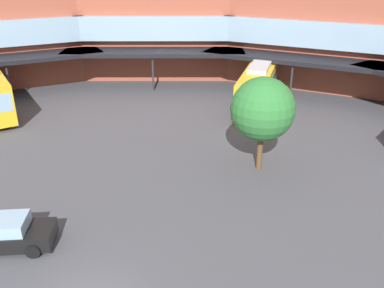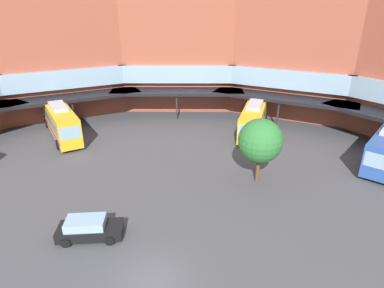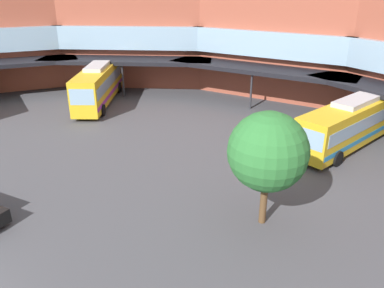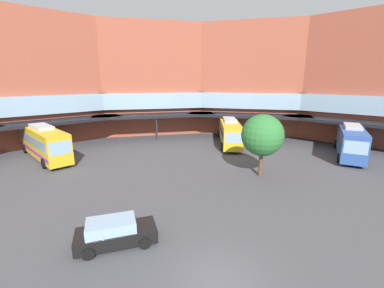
{
  "view_description": "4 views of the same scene",
  "coord_description": "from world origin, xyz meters",
  "px_view_note": "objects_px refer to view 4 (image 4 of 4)",
  "views": [
    {
      "loc": [
        6.51,
        -10.57,
        12.28
      ],
      "look_at": [
        1.46,
        10.68,
        2.53
      ],
      "focal_mm": 38.55,
      "sensor_mm": 36.0,
      "label": 1
    },
    {
      "loc": [
        5.7,
        -13.4,
        15.0
      ],
      "look_at": [
        -0.99,
        13.68,
        2.99
      ],
      "focal_mm": 30.41,
      "sensor_mm": 36.0,
      "label": 2
    },
    {
      "loc": [
        14.45,
        -0.91,
        11.56
      ],
      "look_at": [
        0.4,
        13.18,
        3.05
      ],
      "focal_mm": 35.76,
      "sensor_mm": 36.0,
      "label": 3
    },
    {
      "loc": [
        -1.23,
        -10.05,
        9.07
      ],
      "look_at": [
        -1.39,
        15.1,
        2.75
      ],
      "focal_mm": 24.04,
      "sensor_mm": 36.0,
      "label": 4
    }
  ],
  "objects_px": {
    "bus_0": "(43,142)",
    "bus_2": "(229,131)",
    "plaza_tree": "(262,135)",
    "bus_3": "(351,140)",
    "parked_car": "(115,233)"
  },
  "relations": [
    {
      "from": "bus_3",
      "to": "parked_car",
      "type": "xyz_separation_m",
      "value": [
        -23.38,
        -17.59,
        -1.21
      ]
    },
    {
      "from": "bus_3",
      "to": "plaza_tree",
      "type": "height_order",
      "value": "plaza_tree"
    },
    {
      "from": "bus_0",
      "to": "parked_car",
      "type": "relative_size",
      "value": 2.18
    },
    {
      "from": "bus_0",
      "to": "plaza_tree",
      "type": "bearing_deg",
      "value": 32.35
    },
    {
      "from": "bus_2",
      "to": "plaza_tree",
      "type": "xyz_separation_m",
      "value": [
        1.27,
        -13.15,
        2.15
      ]
    },
    {
      "from": "bus_0",
      "to": "bus_3",
      "type": "bearing_deg",
      "value": 47.29
    },
    {
      "from": "bus_0",
      "to": "plaza_tree",
      "type": "relative_size",
      "value": 1.73
    },
    {
      "from": "bus_2",
      "to": "bus_3",
      "type": "xyz_separation_m",
      "value": [
        13.8,
        -6.38,
        0.1
      ]
    },
    {
      "from": "bus_3",
      "to": "bus_2",
      "type": "bearing_deg",
      "value": -88.92
    },
    {
      "from": "bus_0",
      "to": "bus_2",
      "type": "distance_m",
      "value": 24.05
    },
    {
      "from": "bus_2",
      "to": "parked_car",
      "type": "bearing_deg",
      "value": -19.11
    },
    {
      "from": "parked_car",
      "to": "plaza_tree",
      "type": "distance_m",
      "value": 15.67
    },
    {
      "from": "parked_car",
      "to": "plaza_tree",
      "type": "bearing_deg",
      "value": 26.68
    },
    {
      "from": "bus_2",
      "to": "plaza_tree",
      "type": "distance_m",
      "value": 13.38
    },
    {
      "from": "bus_3",
      "to": "bus_0",
      "type": "bearing_deg",
      "value": -62.41
    }
  ]
}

